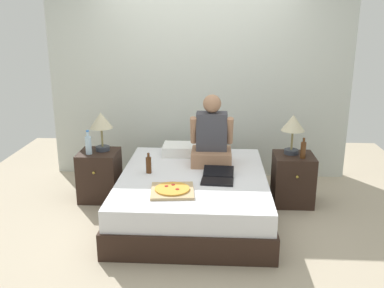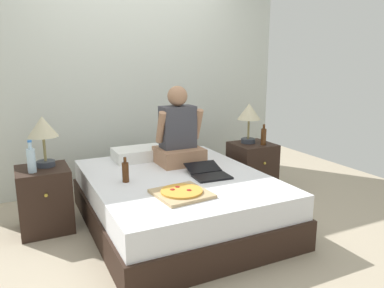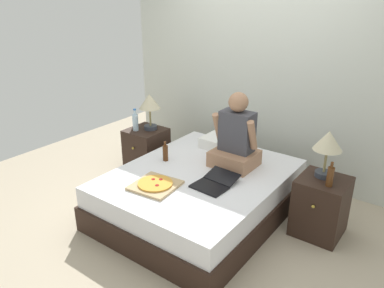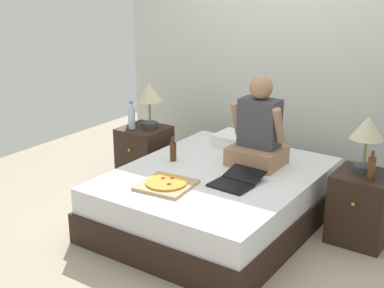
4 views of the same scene
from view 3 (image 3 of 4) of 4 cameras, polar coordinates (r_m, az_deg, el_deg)
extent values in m
plane|color=tan|center=(4.01, 1.15, -10.39)|extent=(5.87, 5.87, 0.00)
cube|color=silver|center=(4.62, 11.04, 10.44)|extent=(3.87, 0.12, 2.50)
cube|color=black|center=(3.95, 1.17, -8.82)|extent=(1.56, 1.94, 0.26)
cube|color=white|center=(3.83, 1.19, -5.83)|extent=(1.52, 1.88, 0.21)
cube|color=black|center=(4.78, -6.92, -1.03)|extent=(0.44, 0.44, 0.57)
sphere|color=gold|center=(4.59, -8.98, -0.64)|extent=(0.03, 0.03, 0.03)
cylinder|color=#333842|center=(4.68, -6.32, 2.55)|extent=(0.16, 0.16, 0.05)
cylinder|color=olive|center=(4.64, -6.39, 4.12)|extent=(0.02, 0.02, 0.22)
cone|color=beige|center=(4.58, -6.49, 6.50)|extent=(0.26, 0.26, 0.18)
cylinder|color=silver|center=(4.64, -8.62, 3.26)|extent=(0.07, 0.07, 0.20)
cylinder|color=silver|center=(4.60, -8.71, 4.79)|extent=(0.03, 0.03, 0.06)
cylinder|color=blue|center=(4.59, -8.74, 5.22)|extent=(0.04, 0.04, 0.02)
cube|color=black|center=(3.77, 18.99, -8.97)|extent=(0.44, 0.44, 0.57)
sphere|color=gold|center=(3.52, 17.98, -9.06)|extent=(0.03, 0.03, 0.03)
cylinder|color=#333842|center=(3.68, 19.40, -4.34)|extent=(0.16, 0.16, 0.05)
cylinder|color=olive|center=(3.62, 19.67, -2.43)|extent=(0.02, 0.02, 0.22)
cone|color=beige|center=(3.55, 20.08, 0.51)|extent=(0.26, 0.26, 0.18)
cylinder|color=#512D14|center=(3.50, 20.30, -4.70)|extent=(0.06, 0.06, 0.18)
cylinder|color=#512D14|center=(3.45, 20.55, -3.00)|extent=(0.03, 0.03, 0.05)
cube|color=white|center=(4.35, 5.01, 0.07)|extent=(0.52, 0.34, 0.12)
cube|color=#A37556|center=(3.93, 6.46, -2.17)|extent=(0.44, 0.40, 0.16)
cube|color=#3F3F47|center=(3.85, 6.87, 1.92)|extent=(0.34, 0.20, 0.42)
sphere|color=#A37556|center=(3.75, 7.09, 6.36)|extent=(0.20, 0.20, 0.20)
cylinder|color=#A37556|center=(3.90, 3.97, 2.62)|extent=(0.07, 0.18, 0.32)
cylinder|color=#A37556|center=(3.71, 9.17, 1.35)|extent=(0.07, 0.18, 0.32)
cube|color=black|center=(3.50, 2.62, -6.61)|extent=(0.33, 0.24, 0.02)
cube|color=black|center=(3.63, 4.63, -4.91)|extent=(0.33, 0.21, 0.06)
cube|color=tan|center=(3.54, -5.62, -6.29)|extent=(0.44, 0.44, 0.03)
cylinder|color=gold|center=(3.53, -5.63, -5.99)|extent=(0.33, 0.33, 0.02)
cylinder|color=maroon|center=(3.59, -5.92, -5.34)|extent=(0.04, 0.04, 0.00)
cylinder|color=maroon|center=(3.48, -5.35, -6.27)|extent=(0.04, 0.04, 0.00)
cylinder|color=maroon|center=(3.58, -4.78, -5.37)|extent=(0.04, 0.04, 0.00)
cylinder|color=#4C2811|center=(4.03, -4.08, -1.40)|extent=(0.06, 0.06, 0.17)
cylinder|color=#4C2811|center=(3.98, -4.12, 0.05)|extent=(0.03, 0.03, 0.05)
camera|label=1|loc=(2.24, -91.94, -4.20)|focal=40.00mm
camera|label=2|loc=(3.33, -55.81, 0.96)|focal=35.00mm
camera|label=4|loc=(0.85, -157.88, -23.96)|focal=50.00mm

